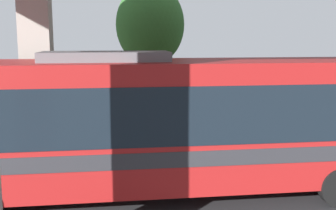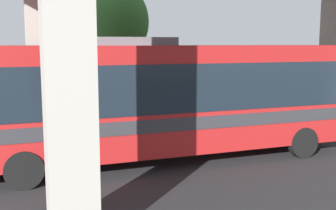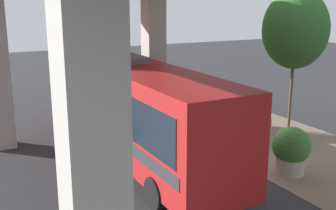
% 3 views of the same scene
% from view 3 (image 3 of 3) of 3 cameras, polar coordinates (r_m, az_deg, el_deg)
% --- Properties ---
extents(ground_plane, '(80.00, 80.00, 0.00)m').
position_cam_3_polar(ground_plane, '(16.17, 9.49, -7.87)').
color(ground_plane, '#2D2D30').
rests_on(ground_plane, ground).
extents(sidewalk_strip, '(6.00, 40.00, 0.02)m').
position_cam_3_polar(sidewalk_strip, '(18.05, 17.14, -5.92)').
color(sidewalk_strip, '#7A6656').
rests_on(sidewalk_strip, ground).
extents(bus, '(2.72, 12.75, 3.87)m').
position_cam_3_polar(bus, '(16.35, -4.87, 0.23)').
color(bus, '#B21E1E').
rests_on(bus, ground).
extents(fire_hydrant, '(0.40, 0.19, 1.07)m').
position_cam_3_polar(fire_hydrant, '(16.34, 11.64, -5.71)').
color(fire_hydrant, red).
rests_on(fire_hydrant, ground).
extents(planter_front, '(1.58, 1.58, 1.87)m').
position_cam_3_polar(planter_front, '(17.97, 11.34, -2.59)').
color(planter_front, '#ADA89E').
rests_on(planter_front, ground).
extents(planter_middle, '(1.18, 1.18, 1.69)m').
position_cam_3_polar(planter_middle, '(19.82, 6.17, -0.97)').
color(planter_middle, '#ADA89E').
rests_on(planter_middle, ground).
extents(planter_back, '(1.34, 1.34, 1.72)m').
position_cam_3_polar(planter_back, '(15.40, 16.33, -5.85)').
color(planter_back, '#ADA89E').
rests_on(planter_back, ground).
extents(street_tree_near, '(2.94, 2.94, 6.48)m').
position_cam_3_polar(street_tree_near, '(19.77, 16.88, 9.77)').
color(street_tree_near, brown).
rests_on(street_tree_near, ground).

